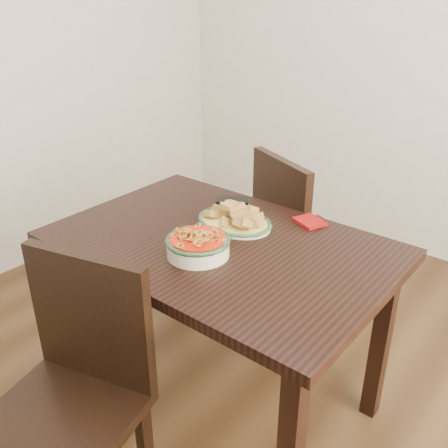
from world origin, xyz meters
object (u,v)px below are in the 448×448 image
Objects in this scene: fish_plate at (235,214)px; smartphone at (233,200)px; noodle_bowl at (198,243)px; chair_far at (297,233)px; dining_table at (221,264)px; chair_near at (75,384)px.

fish_plate is 2.18× the size of smartphone.
chair_far is at bearing 95.04° from noodle_bowl.
dining_table is 1.36× the size of chair_near.
dining_table is 0.68m from chair_far.
chair_far is 0.45m from smartphone.
chair_far is 3.97× the size of noodle_bowl.
chair_far reaches higher than dining_table.
fish_plate is 0.23m from smartphone.
dining_table is 0.38m from smartphone.
dining_table is 0.20m from fish_plate.
chair_far is 1.00× the size of chair_near.
smartphone is (-0.19, 0.44, -0.04)m from noodle_bowl.
smartphone is at bearing 82.94° from chair_near.
chair_near is 0.98m from smartphone.
chair_far is 2.96× the size of fish_plate.
noodle_bowl is at bearing -99.10° from smartphone.
dining_table is at bearing -72.76° from fish_plate.
fish_plate reaches higher than smartphone.
smartphone is at bearing 129.72° from fish_plate.
dining_table is at bearing 92.23° from noodle_bowl.
chair_near is (-0.06, -0.62, -0.15)m from dining_table.
noodle_bowl is (0.07, -0.79, 0.29)m from chair_far.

